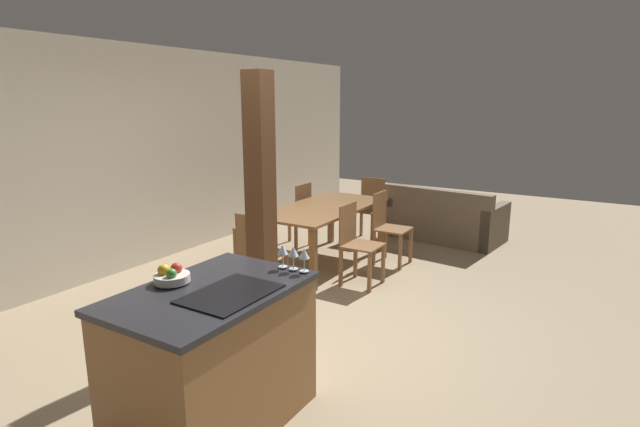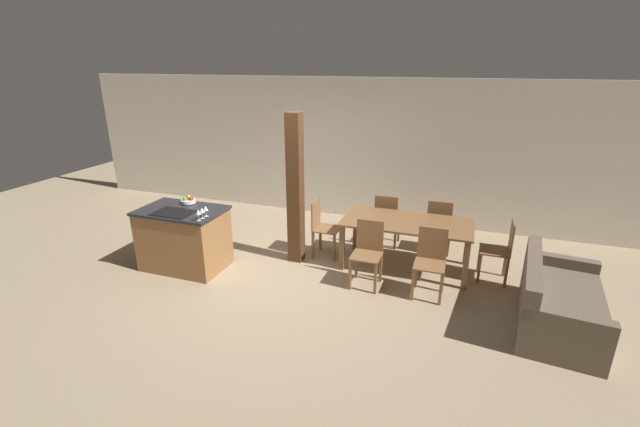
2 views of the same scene
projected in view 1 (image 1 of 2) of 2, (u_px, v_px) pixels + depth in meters
ground_plane at (304, 331)px, 4.52m from camera, size 16.00×16.00×0.00m
wall_back at (96, 162)px, 5.65m from camera, size 11.20×0.08×2.70m
kitchen_island at (213, 358)px, 3.12m from camera, size 1.23×0.81×0.94m
fruit_bowl at (171, 276)px, 3.10m from camera, size 0.22×0.22×0.11m
wine_glass_near at (304, 254)px, 3.27m from camera, size 0.07×0.07×0.16m
wine_glass_middle at (293, 252)px, 3.31m from camera, size 0.07×0.07×0.16m
wine_glass_far at (283, 250)px, 3.36m from camera, size 0.07×0.07×0.16m
dining_table at (323, 214)px, 6.26m from camera, size 1.89×0.93×0.74m
dining_chair_near_left at (357, 242)px, 5.59m from camera, size 0.40×0.40×0.91m
dining_chair_near_right at (388, 226)px, 6.29m from camera, size 0.40×0.40×0.91m
dining_chair_far_left at (259, 226)px, 6.29m from camera, size 0.40×0.40×0.91m
dining_chair_far_right at (297, 213)px, 7.00m from camera, size 0.40×0.40×0.91m
dining_chair_head_end at (258, 253)px, 5.20m from camera, size 0.40×0.40×0.91m
dining_chair_foot_end at (369, 207)px, 7.39m from camera, size 0.40×0.40×0.91m
couch at (445, 221)px, 7.45m from camera, size 1.04×1.71×0.80m
timber_post at (261, 199)px, 4.61m from camera, size 0.21×0.21×2.30m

